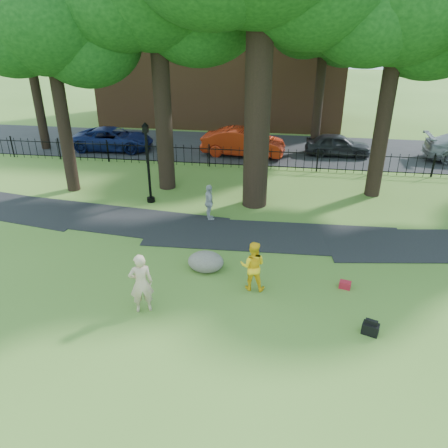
% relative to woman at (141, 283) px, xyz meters
% --- Properties ---
extents(ground, '(120.00, 120.00, 0.00)m').
position_rel_woman_xyz_m(ground, '(2.58, 1.33, -0.95)').
color(ground, '#3E5F21').
rests_on(ground, ground).
extents(footpath, '(36.07, 3.85, 0.03)m').
position_rel_woman_xyz_m(footpath, '(3.58, 5.23, -0.95)').
color(footpath, black).
rests_on(footpath, ground).
extents(street, '(80.00, 7.00, 0.02)m').
position_rel_woman_xyz_m(street, '(2.58, 17.33, -0.95)').
color(street, black).
rests_on(street, ground).
extents(iron_fence, '(44.00, 0.04, 1.20)m').
position_rel_woman_xyz_m(iron_fence, '(2.58, 13.33, -0.35)').
color(iron_fence, black).
rests_on(iron_fence, ground).
extents(brick_building, '(18.00, 8.00, 12.00)m').
position_rel_woman_xyz_m(brick_building, '(-1.42, 25.33, 5.05)').
color(brick_building, brown).
rests_on(brick_building, ground).
extents(tree_row, '(26.82, 7.96, 12.42)m').
position_rel_woman_xyz_m(tree_row, '(3.10, 9.74, 7.21)').
color(tree_row, black).
rests_on(tree_row, ground).
extents(woman, '(0.81, 0.69, 1.89)m').
position_rel_woman_xyz_m(woman, '(0.00, 0.00, 0.00)').
color(woman, tan).
rests_on(woman, ground).
extents(man, '(0.82, 0.65, 1.66)m').
position_rel_woman_xyz_m(man, '(3.08, 1.61, -0.12)').
color(man, yellow).
rests_on(man, ground).
extents(pedestrian, '(0.68, 0.99, 1.56)m').
position_rel_woman_xyz_m(pedestrian, '(0.83, 6.42, -0.16)').
color(pedestrian, '#A5A6AA').
rests_on(pedestrian, ground).
extents(boulder, '(1.28, 1.00, 0.72)m').
position_rel_woman_xyz_m(boulder, '(1.41, 2.50, -0.59)').
color(boulder, '#615C51').
rests_on(boulder, ground).
extents(lamppost, '(0.37, 0.37, 3.69)m').
position_rel_woman_xyz_m(lamppost, '(-2.19, 7.92, 0.87)').
color(lamppost, black).
rests_on(lamppost, ground).
extents(backpack, '(0.50, 0.41, 0.33)m').
position_rel_woman_xyz_m(backpack, '(6.48, -0.10, -0.78)').
color(backpack, black).
rests_on(backpack, ground).
extents(red_bag, '(0.40, 0.31, 0.24)m').
position_rel_woman_xyz_m(red_bag, '(6.01, 2.05, -0.82)').
color(red_bag, maroon).
rests_on(red_bag, ground).
extents(red_sedan, '(5.09, 2.18, 1.63)m').
position_rel_woman_xyz_m(red_sedan, '(1.24, 15.68, -0.13)').
color(red_sedan, '#AC240D').
rests_on(red_sedan, ground).
extents(navy_van, '(5.09, 2.54, 1.39)m').
position_rel_woman_xyz_m(navy_van, '(-7.00, 15.72, -0.25)').
color(navy_van, '#0E1848').
rests_on(navy_van, ground).
extents(grey_car, '(3.91, 1.60, 1.33)m').
position_rel_woman_xyz_m(grey_car, '(6.93, 16.54, -0.28)').
color(grey_car, black).
rests_on(grey_car, ground).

